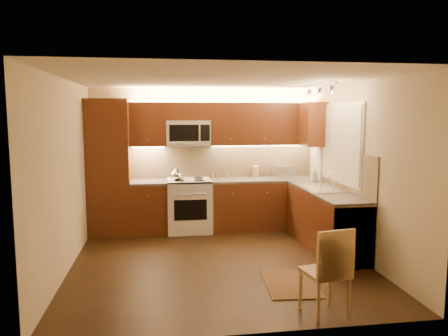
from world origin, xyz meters
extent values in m
cube|color=black|center=(0.00, 0.00, 0.00)|extent=(4.00, 4.00, 0.01)
cube|color=beige|center=(0.00, 0.00, 2.50)|extent=(4.00, 4.00, 0.01)
cube|color=#BEB08B|center=(0.00, 2.00, 1.25)|extent=(4.00, 0.01, 2.50)
cube|color=#BEB08B|center=(0.00, -2.00, 1.25)|extent=(4.00, 0.01, 2.50)
cube|color=#BEB08B|center=(-2.00, 0.00, 1.25)|extent=(0.01, 4.00, 2.50)
cube|color=#BEB08B|center=(2.00, 0.00, 1.25)|extent=(0.01, 4.00, 2.50)
cube|color=#48230F|center=(-1.65, 1.70, 1.15)|extent=(0.70, 0.60, 2.30)
cube|color=#48230F|center=(-0.99, 1.70, 0.43)|extent=(0.62, 0.60, 0.86)
cube|color=#3B3835|center=(-0.99, 1.70, 0.88)|extent=(0.62, 0.60, 0.04)
cube|color=#48230F|center=(1.04, 1.70, 0.43)|extent=(1.92, 0.60, 0.86)
cube|color=#3B3835|center=(1.04, 1.70, 0.88)|extent=(1.92, 0.60, 0.04)
cube|color=#48230F|center=(1.70, 0.40, 0.43)|extent=(0.60, 2.00, 0.86)
cube|color=#3B3835|center=(1.70, 0.40, 0.88)|extent=(0.60, 2.00, 0.04)
cube|color=silver|center=(1.70, -0.30, 0.43)|extent=(0.58, 0.60, 0.84)
cube|color=tan|center=(0.35, 1.99, 1.20)|extent=(3.30, 0.02, 0.60)
cube|color=tan|center=(1.99, 0.40, 1.20)|extent=(0.02, 2.00, 0.60)
cube|color=#48230F|center=(-0.99, 1.82, 1.88)|extent=(0.62, 0.35, 0.75)
cube|color=#48230F|center=(1.04, 1.82, 1.88)|extent=(1.92, 0.35, 0.75)
cube|color=#48230F|center=(-0.30, 1.82, 2.09)|extent=(0.76, 0.35, 0.31)
cube|color=#48230F|center=(1.82, 1.40, 1.88)|extent=(0.35, 0.50, 0.75)
cube|color=silver|center=(1.99, 0.55, 1.60)|extent=(0.03, 1.44, 1.24)
cube|color=silver|center=(1.97, 0.55, 1.60)|extent=(0.02, 1.36, 1.16)
cube|color=silver|center=(1.55, 0.40, 2.46)|extent=(0.04, 1.20, 0.03)
cube|color=silver|center=(1.41, 1.79, 1.01)|extent=(0.40, 0.31, 0.23)
cube|color=#AB854D|center=(0.93, 1.89, 1.00)|extent=(0.14, 0.18, 0.21)
cylinder|color=silver|center=(0.14, 1.90, 0.95)|extent=(0.05, 0.05, 0.09)
cylinder|color=olive|center=(0.14, 1.94, 0.95)|extent=(0.05, 0.05, 0.10)
cylinder|color=silver|center=(0.50, 1.88, 0.94)|extent=(0.05, 0.05, 0.08)
cylinder|color=#A78E32|center=(0.41, 1.89, 0.95)|extent=(0.05, 0.05, 0.09)
imported|color=#BABBBF|center=(1.86, 1.34, 1.01)|extent=(0.11, 0.11, 0.21)
cube|color=black|center=(0.75, -0.90, 0.01)|extent=(0.68, 0.97, 0.01)
camera|label=1|loc=(-0.77, -5.71, 2.03)|focal=34.38mm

